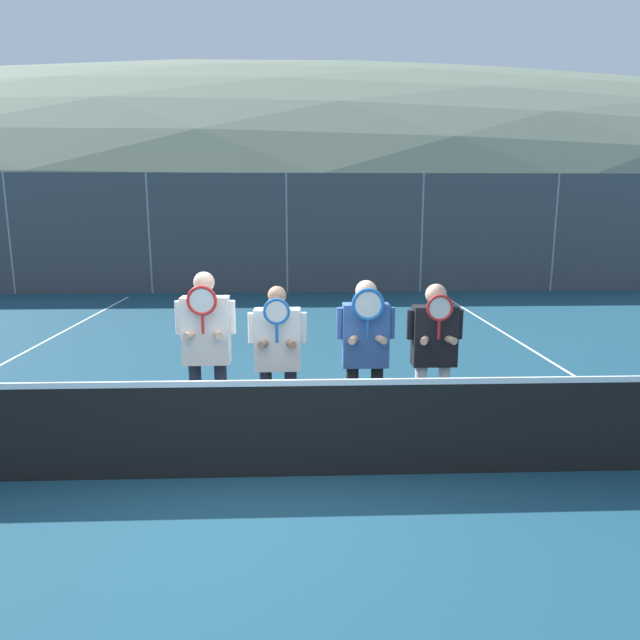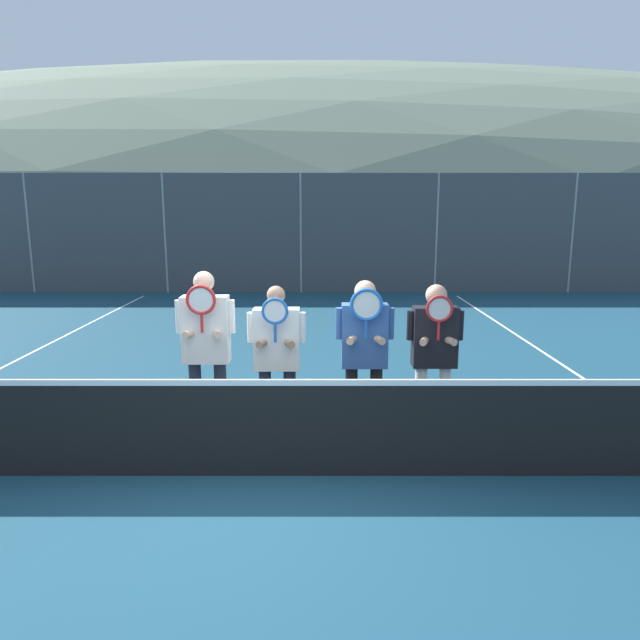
# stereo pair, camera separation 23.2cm
# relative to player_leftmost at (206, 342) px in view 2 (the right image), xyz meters

# --- Properties ---
(ground_plane) EXTENTS (120.00, 120.00, 0.00)m
(ground_plane) POSITION_rel_player_leftmost_xyz_m (0.63, -0.81, -1.10)
(ground_plane) COLOR navy
(hill_distant) EXTENTS (141.97, 78.87, 27.60)m
(hill_distant) POSITION_rel_player_leftmost_xyz_m (0.63, 53.92, -1.10)
(hill_distant) COLOR slate
(hill_distant) RESTS_ON ground_plane
(clubhouse_building) EXTENTS (17.84, 5.50, 3.29)m
(clubhouse_building) POSITION_rel_player_leftmost_xyz_m (1.72, 20.27, 0.56)
(clubhouse_building) COLOR beige
(clubhouse_building) RESTS_ON ground_plane
(fence_back) EXTENTS (23.79, 0.06, 3.44)m
(fence_back) POSITION_rel_player_leftmost_xyz_m (0.63, 10.93, 0.62)
(fence_back) COLOR gray
(fence_back) RESTS_ON ground_plane
(tennis_net) EXTENTS (11.97, 0.09, 1.05)m
(tennis_net) POSITION_rel_player_leftmost_xyz_m (0.63, -0.81, -0.61)
(tennis_net) COLOR gray
(tennis_net) RESTS_ON ground_plane
(court_line_right_sideline) EXTENTS (0.05, 16.00, 0.01)m
(court_line_right_sideline) POSITION_rel_player_leftmost_xyz_m (5.09, 2.19, -1.10)
(court_line_right_sideline) COLOR white
(court_line_right_sideline) RESTS_ON ground_plane
(player_leftmost) EXTENTS (0.62, 0.34, 1.85)m
(player_leftmost) POSITION_rel_player_leftmost_xyz_m (0.00, 0.00, 0.00)
(player_leftmost) COLOR #232838
(player_leftmost) RESTS_ON ground_plane
(player_center_left) EXTENTS (0.61, 0.34, 1.70)m
(player_center_left) POSITION_rel_player_leftmost_xyz_m (0.74, -0.01, -0.10)
(player_center_left) COLOR #232838
(player_center_left) RESTS_ON ground_plane
(player_center_right) EXTENTS (0.61, 0.34, 1.75)m
(player_center_right) POSITION_rel_player_leftmost_xyz_m (1.66, -0.02, -0.04)
(player_center_right) COLOR black
(player_center_right) RESTS_ON ground_plane
(player_rightmost) EXTENTS (0.60, 0.34, 1.70)m
(player_rightmost) POSITION_rel_player_leftmost_xyz_m (2.41, 0.09, -0.08)
(player_rightmost) COLOR white
(player_rightmost) RESTS_ON ground_plane
(car_far_left) EXTENTS (4.17, 2.06, 1.79)m
(car_far_left) POSITION_rel_player_leftmost_xyz_m (-6.68, 13.91, -0.19)
(car_far_left) COLOR maroon
(car_far_left) RESTS_ON ground_plane
(car_left_of_center) EXTENTS (4.36, 2.08, 1.82)m
(car_left_of_center) POSITION_rel_player_leftmost_xyz_m (-1.80, 14.20, -0.18)
(car_left_of_center) COLOR slate
(car_left_of_center) RESTS_ON ground_plane
(car_center) EXTENTS (4.51, 2.07, 1.67)m
(car_center) POSITION_rel_player_leftmost_xyz_m (3.24, 14.08, -0.24)
(car_center) COLOR #285638
(car_center) RESTS_ON ground_plane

